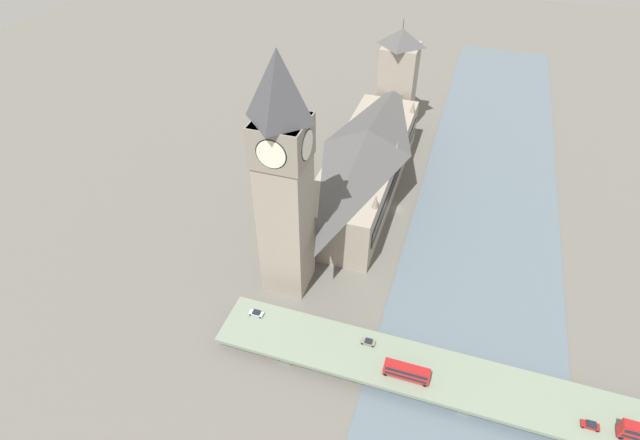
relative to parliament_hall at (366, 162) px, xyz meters
The scene contains 10 objects.
ground_plane 21.68m from the parliament_hall, 151.98° to the left, with size 600.00×600.00×0.00m, color #605E56.
river_water 49.44m from the parliament_hall, behind, with size 51.83×360.00×0.30m, color slate.
parliament_hall is the anchor object (origin of this frame).
clock_tower 62.24m from the parliament_hall, 78.88° to the left, with size 14.34×14.34×75.52m.
victoria_tower 57.21m from the parliament_hall, 89.95° to the right, with size 15.77×15.77×49.37m.
road_bridge 91.54m from the parliament_hall, 121.06° to the left, with size 135.65×16.53×4.20m.
double_decker_bus_lead 87.64m from the parliament_hall, 111.04° to the left, with size 11.87×2.59×4.60m.
car_northbound_lead 110.96m from the parliament_hall, 132.77° to the left, with size 4.10×1.83×1.53m.
car_northbound_mid 77.38m from the parliament_hall, 104.84° to the left, with size 3.82×1.78×1.41m.
car_southbound_lead 76.26m from the parliament_hall, 79.86° to the left, with size 4.14×1.86×1.36m.
Camera 1 is at (-18.22, 149.83, 116.74)m, focal length 28.00 mm.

